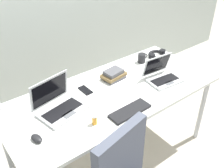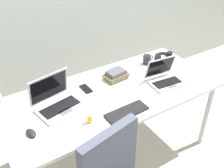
{
  "view_description": "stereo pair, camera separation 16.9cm",
  "coord_description": "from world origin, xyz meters",
  "views": [
    {
      "loc": [
        -1.08,
        -1.41,
        2.01
      ],
      "look_at": [
        0.0,
        0.0,
        0.82
      ],
      "focal_mm": 42.8,
      "sensor_mm": 36.0,
      "label": 1
    },
    {
      "loc": [
        -0.94,
        -1.5,
        2.01
      ],
      "look_at": [
        0.0,
        0.0,
        0.82
      ],
      "focal_mm": 42.8,
      "sensor_mm": 36.0,
      "label": 2
    }
  ],
  "objects": [
    {
      "name": "ground_plane",
      "position": [
        0.0,
        0.0,
        0.0
      ],
      "size": [
        12.0,
        12.0,
        0.0
      ],
      "primitive_type": "plane",
      "color": "#B7AD9E"
    },
    {
      "name": "desk",
      "position": [
        0.0,
        0.0,
        0.68
      ],
      "size": [
        1.8,
        0.8,
        0.74
      ],
      "color": "white",
      "rests_on": "ground_plane"
    },
    {
      "name": "laptop_near_lamp",
      "position": [
        -0.45,
        0.06,
        0.79
      ],
      "size": [
        0.38,
        0.33,
        0.25
      ],
      "color": "#B7BABC",
      "rests_on": "desk"
    },
    {
      "name": "laptop_near_mouse",
      "position": [
        0.46,
        -0.12,
        0.78
      ],
      "size": [
        0.3,
        0.27,
        0.21
      ],
      "color": "#B7BABC",
      "rests_on": "desk"
    },
    {
      "name": "external_keyboard",
      "position": [
        -0.05,
        -0.28,
        0.75
      ],
      "size": [
        0.33,
        0.13,
        0.02
      ],
      "primitive_type": "cube",
      "rotation": [
        0.0,
        0.0,
        0.03
      ],
      "color": "black",
      "rests_on": "desk"
    },
    {
      "name": "computer_mouse",
      "position": [
        -0.71,
        -0.13,
        0.76
      ],
      "size": [
        0.07,
        0.1,
        0.03
      ],
      "primitive_type": "ellipsoid",
      "rotation": [
        0.0,
        0.0,
        0.18
      ],
      "color": "black",
      "rests_on": "desk"
    },
    {
      "name": "cell_phone",
      "position": [
        -0.16,
        0.15,
        0.74
      ],
      "size": [
        0.07,
        0.14,
        0.01
      ],
      "primitive_type": "cube",
      "rotation": [
        0.0,
        0.0,
        0.04
      ],
      "color": "black",
      "rests_on": "desk"
    },
    {
      "name": "headphones",
      "position": [
        0.75,
        0.23,
        0.76
      ],
      "size": [
        0.21,
        0.18,
        0.04
      ],
      "color": "black",
      "rests_on": "desk"
    },
    {
      "name": "pill_bottle",
      "position": [
        -0.33,
        -0.23,
        0.78
      ],
      "size": [
        0.04,
        0.04,
        0.08
      ],
      "color": "gold",
      "rests_on": "desk"
    },
    {
      "name": "book_stack",
      "position": [
        0.14,
        0.16,
        0.78
      ],
      "size": [
        0.22,
        0.16,
        0.08
      ],
      "color": "#4C4C51",
      "rests_on": "desk"
    },
    {
      "name": "coffee_mug",
      "position": [
        0.54,
        0.22,
        0.78
      ],
      "size": [
        0.11,
        0.08,
        0.09
      ],
      "color": "black",
      "rests_on": "desk"
    }
  ]
}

